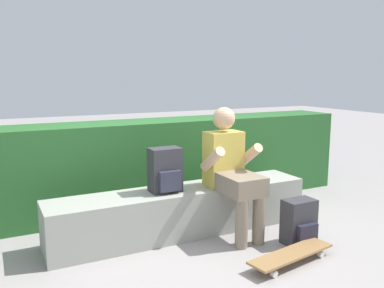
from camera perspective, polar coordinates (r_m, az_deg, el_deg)
The scene contains 7 objects.
ground_plane at distance 3.70m, azimuth 0.67°, elevation -13.84°, with size 24.00×24.00×0.00m, color gray.
bench_main at distance 3.87m, azimuth -1.35°, elevation -9.37°, with size 2.50×0.46×0.43m.
person_skater at distance 3.76m, azimuth 5.54°, elevation -3.34°, with size 0.49×0.62×1.18m.
skateboard_near_person at distance 3.42m, azimuth 13.76°, elevation -14.81°, with size 0.82×0.33×0.09m.
backpack_on_bench at distance 3.67m, azimuth -3.75°, elevation -3.75°, with size 0.28×0.23×0.40m.
backpack_on_ground at distance 3.76m, azimuth 14.82°, elevation -10.60°, with size 0.28×0.23×0.40m.
hedge_row at distance 4.61m, azimuth -5.50°, elevation -2.75°, with size 4.80×0.58×0.98m.
Camera 1 is at (-1.57, -3.01, 1.48)m, focal length 38.04 mm.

